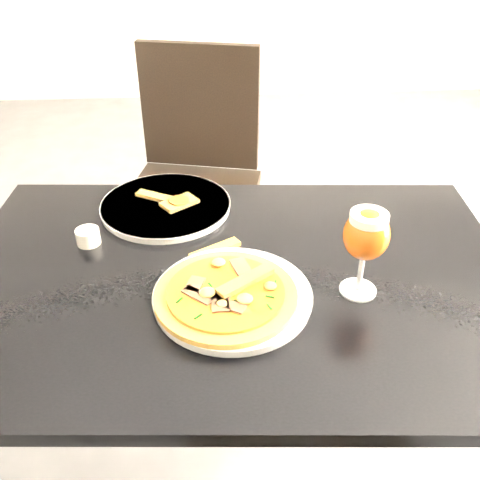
{
  "coord_description": "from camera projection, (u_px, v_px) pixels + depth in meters",
  "views": [
    {
      "loc": [
        -0.4,
        -1.24,
        1.45
      ],
      "look_at": [
        -0.33,
        -0.33,
        0.83
      ],
      "focal_mm": 40.0,
      "sensor_mm": 36.0,
      "label": 1
    }
  ],
  "objects": [
    {
      "name": "ground",
      "position": [
        329.0,
        382.0,
        1.86
      ],
      "size": [
        6.0,
        6.0,
        0.0
      ],
      "primitive_type": "plane",
      "color": "#565658",
      "rests_on": "ground"
    },
    {
      "name": "dining_table",
      "position": [
        234.0,
        306.0,
        1.19
      ],
      "size": [
        1.25,
        0.88,
        0.75
      ],
      "rotation": [
        0.0,
        0.0,
        -0.07
      ],
      "color": "black",
      "rests_on": "ground"
    },
    {
      "name": "chair_far",
      "position": [
        194.0,
        177.0,
        1.96
      ],
      "size": [
        0.55,
        0.55,
        0.99
      ],
      "rotation": [
        0.0,
        0.0,
        -0.23
      ],
      "color": "black",
      "rests_on": "ground"
    },
    {
      "name": "plate_main",
      "position": [
        233.0,
        296.0,
        1.06
      ],
      "size": [
        0.32,
        0.32,
        0.02
      ],
      "primitive_type": "cylinder",
      "rotation": [
        0.0,
        0.0,
        0.01
      ],
      "color": "silver",
      "rests_on": "dining_table"
    },
    {
      "name": "pizza",
      "position": [
        226.0,
        294.0,
        1.04
      ],
      "size": [
        0.28,
        0.28,
        0.03
      ],
      "rotation": [
        0.0,
        0.0,
        0.32
      ],
      "color": "#A36E27",
      "rests_on": "plate_main"
    },
    {
      "name": "plate_second",
      "position": [
        166.0,
        206.0,
        1.36
      ],
      "size": [
        0.43,
        0.43,
        0.02
      ],
      "primitive_type": "cylinder",
      "rotation": [
        0.0,
        0.0,
        -0.43
      ],
      "color": "silver",
      "rests_on": "dining_table"
    },
    {
      "name": "crust_scraps",
      "position": [
        171.0,
        200.0,
        1.35
      ],
      "size": [
        0.17,
        0.12,
        0.01
      ],
      "rotation": [
        0.0,
        0.0,
        -0.07
      ],
      "color": "#A36E27",
      "rests_on": "plate_second"
    },
    {
      "name": "loose_crust",
      "position": [
        215.0,
        250.0,
        1.2
      ],
      "size": [
        0.12,
        0.09,
        0.01
      ],
      "primitive_type": "cube",
      "rotation": [
        0.0,
        0.0,
        0.53
      ],
      "color": "#A36E27",
      "rests_on": "dining_table"
    },
    {
      "name": "sauce_cup",
      "position": [
        88.0,
        236.0,
        1.22
      ],
      "size": [
        0.05,
        0.05,
        0.04
      ],
      "color": "silver",
      "rests_on": "dining_table"
    },
    {
      "name": "beer_glass",
      "position": [
        366.0,
        235.0,
        1.01
      ],
      "size": [
        0.09,
        0.09,
        0.19
      ],
      "color": "silver",
      "rests_on": "dining_table"
    }
  ]
}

